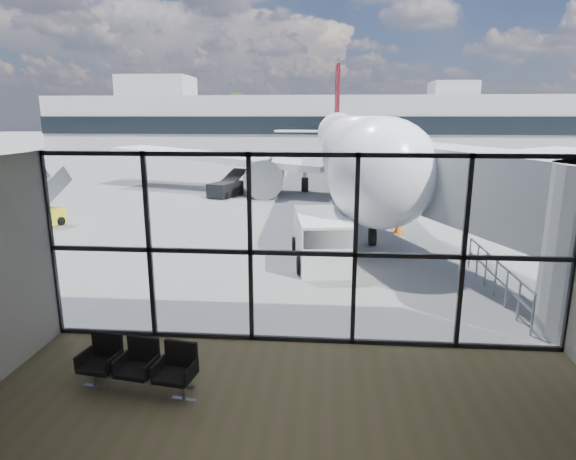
# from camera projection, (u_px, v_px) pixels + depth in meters

# --- Properties ---
(ground) EXTENTS (220.00, 220.00, 0.00)m
(ground) POSITION_uv_depth(u_px,v_px,m) (323.00, 168.00, 50.30)
(ground) COLOR slate
(ground) RESTS_ON ground
(lounge_shell) EXTENTS (12.02, 8.01, 4.51)m
(lounge_shell) POSITION_uv_depth(u_px,v_px,m) (283.00, 322.00, 6.25)
(lounge_shell) COLOR brown
(lounge_shell) RESTS_ON ground
(glass_curtain_wall) EXTENTS (12.10, 0.12, 4.50)m
(glass_curtain_wall) POSITION_uv_depth(u_px,v_px,m) (302.00, 251.00, 11.00)
(glass_curtain_wall) COLOR white
(glass_curtain_wall) RESTS_ON ground
(jet_bridge) EXTENTS (8.00, 16.50, 4.33)m
(jet_bridge) POSITION_uv_depth(u_px,v_px,m) (448.00, 187.00, 17.35)
(jet_bridge) COLOR #ACAFB1
(jet_bridge) RESTS_ON ground
(apron_railing) EXTENTS (0.06, 5.46, 1.11)m
(apron_railing) POSITION_uv_depth(u_px,v_px,m) (496.00, 273.00, 14.30)
(apron_railing) COLOR gray
(apron_railing) RESTS_ON ground
(far_terminal) EXTENTS (80.00, 12.20, 11.00)m
(far_terminal) POSITION_uv_depth(u_px,v_px,m) (321.00, 123.00, 70.68)
(far_terminal) COLOR #A8A8A4
(far_terminal) RESTS_ON ground
(tree_0) EXTENTS (4.95, 4.95, 7.12)m
(tree_0) POSITION_uv_depth(u_px,v_px,m) (67.00, 120.00, 83.88)
(tree_0) COLOR #382619
(tree_0) RESTS_ON ground
(tree_1) EXTENTS (5.61, 5.61, 8.07)m
(tree_1) POSITION_uv_depth(u_px,v_px,m) (100.00, 116.00, 83.25)
(tree_1) COLOR #382619
(tree_1) RESTS_ON ground
(tree_2) EXTENTS (6.27, 6.27, 9.03)m
(tree_2) POSITION_uv_depth(u_px,v_px,m) (133.00, 112.00, 82.63)
(tree_2) COLOR #382619
(tree_2) RESTS_ON ground
(tree_3) EXTENTS (4.95, 4.95, 7.12)m
(tree_3) POSITION_uv_depth(u_px,v_px,m) (168.00, 120.00, 82.43)
(tree_3) COLOR #382619
(tree_3) RESTS_ON ground
(tree_4) EXTENTS (5.61, 5.61, 8.07)m
(tree_4) POSITION_uv_depth(u_px,v_px,m) (202.00, 116.00, 81.80)
(tree_4) COLOR #382619
(tree_4) RESTS_ON ground
(tree_5) EXTENTS (6.27, 6.27, 9.03)m
(tree_5) POSITION_uv_depth(u_px,v_px,m) (237.00, 112.00, 81.18)
(tree_5) COLOR #382619
(tree_5) RESTS_ON ground
(seating_row) EXTENTS (2.35, 0.99, 1.05)m
(seating_row) POSITION_uv_depth(u_px,v_px,m) (140.00, 363.00, 9.37)
(seating_row) COLOR gray
(seating_row) RESTS_ON ground
(backpack) EXTENTS (0.34, 0.33, 0.46)m
(backpack) POSITION_uv_depth(u_px,v_px,m) (102.00, 364.00, 10.04)
(backpack) COLOR black
(backpack) RESTS_ON ground
(airliner) EXTENTS (35.07, 40.60, 10.46)m
(airliner) POSITION_uv_depth(u_px,v_px,m) (348.00, 146.00, 34.47)
(airliner) COLOR white
(airliner) RESTS_ON ground
(service_van) EXTENTS (2.42, 4.30, 1.78)m
(service_van) POSITION_uv_depth(u_px,v_px,m) (322.00, 239.00, 17.47)
(service_van) COLOR white
(service_van) RESTS_ON ground
(belt_loader) EXTENTS (2.28, 3.81, 1.66)m
(belt_loader) POSITION_uv_depth(u_px,v_px,m) (226.00, 188.00, 32.24)
(belt_loader) COLOR black
(belt_loader) RESTS_ON ground
(mobile_stairs) EXTENTS (2.32, 3.48, 2.25)m
(mobile_stairs) POSITION_uv_depth(u_px,v_px,m) (33.00, 217.00, 23.11)
(mobile_stairs) COLOR yellow
(mobile_stairs) RESTS_ON ground
(traffic_cone_a) EXTENTS (0.38, 0.38, 0.54)m
(traffic_cone_a) POSITION_uv_depth(u_px,v_px,m) (329.00, 228.00, 22.04)
(traffic_cone_a) COLOR orange
(traffic_cone_a) RESTS_ON ground
(traffic_cone_c) EXTENTS (0.44, 0.44, 0.62)m
(traffic_cone_c) POSITION_uv_depth(u_px,v_px,m) (398.00, 227.00, 22.03)
(traffic_cone_c) COLOR #FF5C0D
(traffic_cone_c) RESTS_ON ground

